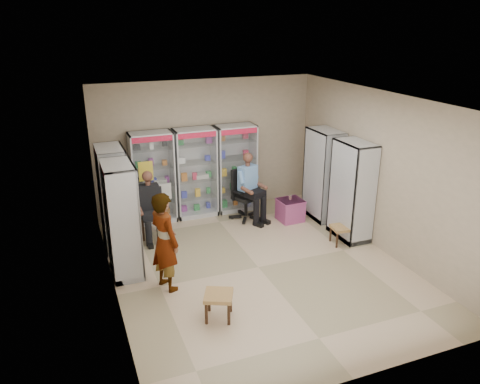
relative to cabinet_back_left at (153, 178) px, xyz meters
name	(u,v)px	position (x,y,z in m)	size (l,w,h in m)	color
floor	(258,267)	(1.30, -2.73, -1.00)	(6.00, 6.00, 0.00)	tan
room_shell	(260,163)	(1.30, -2.73, 0.97)	(5.02, 6.02, 3.01)	tan
cabinet_back_left	(153,178)	(0.00, 0.00, 0.00)	(0.90, 0.50, 2.00)	#B3B7BB
cabinet_back_mid	(195,173)	(0.95, 0.00, 0.00)	(0.90, 0.50, 2.00)	#A6A7AD
cabinet_back_right	(235,168)	(1.90, 0.00, 0.00)	(0.90, 0.50, 2.00)	#B3B4BB
cabinet_right_far	(323,175)	(3.53, -1.13, 0.00)	(0.50, 0.90, 2.00)	silver
cabinet_right_near	(352,191)	(3.53, -2.23, 0.00)	(0.50, 0.90, 2.00)	#A1A3A8
cabinet_left_far	(114,198)	(-0.93, -0.93, 0.00)	(0.50, 0.90, 2.00)	#9FA1A6
cabinet_left_near	(122,220)	(-0.93, -2.03, 0.00)	(0.50, 0.90, 2.00)	#AAADB1
wooden_chair	(149,215)	(-0.25, -0.73, -0.53)	(0.42, 0.42, 0.94)	#311E13
seated_customer	(149,207)	(-0.25, -0.78, -0.33)	(0.44, 0.60, 1.34)	black
office_chair	(246,194)	(1.92, -0.59, -0.43)	(0.62, 0.62, 1.13)	black
seated_shopkeeper	(247,189)	(1.92, -0.64, -0.28)	(0.47, 0.66, 1.44)	#638DC4
pink_trunk	(290,210)	(2.79, -1.06, -0.76)	(0.50, 0.48, 0.48)	#A7428E
tea_glass	(290,197)	(2.79, -1.03, -0.47)	(0.07, 0.07, 0.09)	#5A1307
woven_stool_a	(341,235)	(3.20, -2.45, -0.82)	(0.37, 0.37, 0.37)	#986640
woven_stool_b	(219,306)	(0.15, -3.90, -0.79)	(0.41, 0.41, 0.41)	#9C6B41
standing_man	(165,242)	(-0.38, -2.78, -0.16)	(0.61, 0.40, 1.68)	#949497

